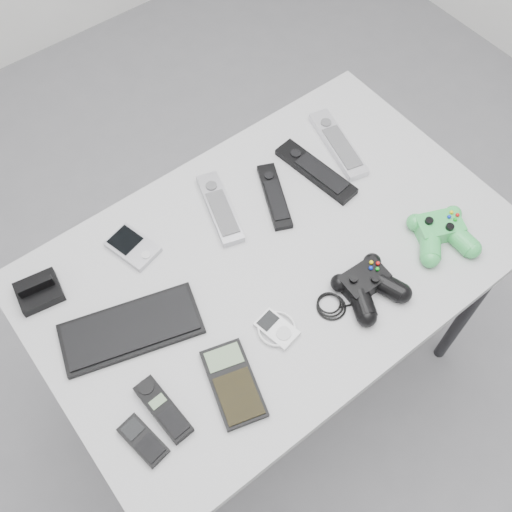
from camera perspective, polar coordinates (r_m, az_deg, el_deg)
floor at (r=2.03m, az=0.61°, el=-7.91°), size 3.50×3.50×0.00m
desk at (r=1.39m, az=1.58°, el=-1.49°), size 1.07×0.69×0.72m
pda_keyboard at (r=1.27m, az=-11.83°, el=-6.79°), size 0.31×0.20×0.02m
dock_bracket at (r=1.35m, az=-20.10°, el=-2.98°), size 0.10×0.09×0.05m
pda at (r=1.37m, az=-11.67°, el=0.89°), size 0.10×0.13×0.02m
remote_silver_a at (r=1.40m, az=-3.47°, el=4.61°), size 0.11×0.21×0.02m
remote_black_a at (r=1.42m, az=1.77°, el=5.76°), size 0.12×0.19×0.02m
remote_black_b at (r=1.47m, az=5.72°, el=8.08°), size 0.08×0.23×0.02m
remote_silver_b at (r=1.53m, az=7.80°, el=10.57°), size 0.11×0.23×0.02m
mobile_phone at (r=1.19m, az=-10.71°, el=-16.86°), size 0.06×0.11×0.02m
cordless_handset at (r=1.20m, az=-8.84°, el=-14.21°), size 0.05×0.14×0.02m
calculator at (r=1.20m, az=-2.17°, el=-12.02°), size 0.13×0.19×0.02m
mp3_player at (r=1.25m, az=1.99°, el=-6.94°), size 0.10×0.10×0.02m
controller_black at (r=1.30m, az=10.63°, el=-2.71°), size 0.25×0.16×0.05m
controller_green at (r=1.41m, az=17.27°, el=2.24°), size 0.19×0.20×0.05m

